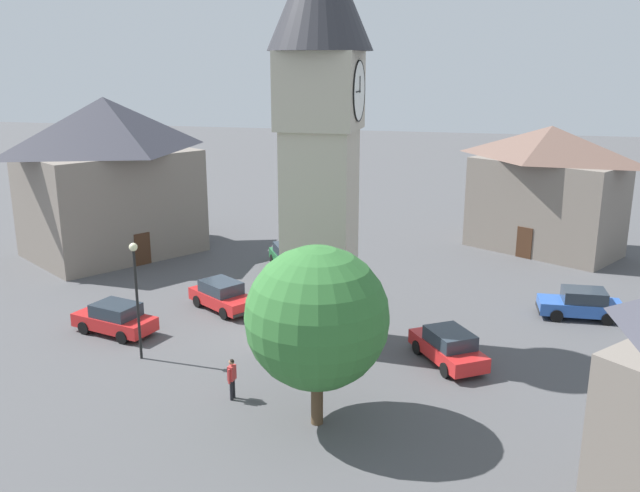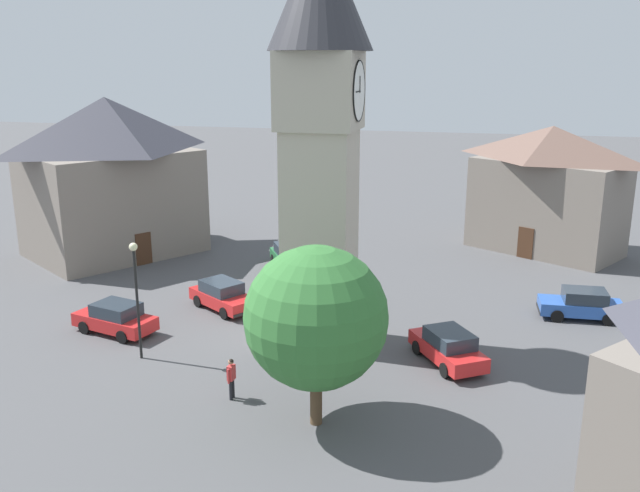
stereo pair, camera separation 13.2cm
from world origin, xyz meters
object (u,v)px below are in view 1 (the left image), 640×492
Objects in this scene: tree at (317,318)px; clock_tower at (320,109)px; car_red_corner at (115,318)px; car_white_side at (223,296)px; car_silver_kerb at (581,304)px; building_terrace_right at (109,175)px; building_shop_left at (547,188)px; car_blue_kerb at (448,347)px; pedestrian at (232,375)px; lamp_post at (136,283)px; car_black_far at (289,257)px.

clock_tower is at bearing -167.07° from tree.
car_white_side is (-4.33, 3.83, 0.00)m from car_red_corner.
car_silver_kerb is 30.53m from building_terrace_right.
car_red_corner is 13.38m from tree.
clock_tower is at bearing 56.81° from building_terrace_right.
car_red_corner is 29.67m from building_shop_left.
car_blue_kerb is 1.04× the size of car_silver_kerb.
building_terrace_right is at bearing -139.14° from pedestrian.
car_red_corner is 15.66m from building_terrace_right.
tree is (5.89, 11.54, 3.35)m from car_red_corner.
building_shop_left is (-18.92, 11.32, -6.38)m from clock_tower.
tree is 28.08m from building_shop_left.
car_white_side is at bearing 169.62° from lamp_post.
clock_tower reaches higher than tree.
building_terrace_right is (-5.40, -29.69, 4.62)m from car_silver_kerb.
clock_tower is 10.15m from tree.
clock_tower is 12.00m from car_white_side.
pedestrian reaches higher than car_silver_kerb.
building_shop_left is at bearing 104.78° from building_terrace_right.
car_black_far is (-7.95, 1.33, 0.00)m from car_white_side.
car_black_far is (-12.28, 5.16, 0.00)m from car_red_corner.
pedestrian is (9.24, 4.07, 0.25)m from car_white_side.
pedestrian is (17.19, 2.74, 0.25)m from car_black_far.
pedestrian reaches higher than car_blue_kerb.
car_blue_kerb is 1.00× the size of car_white_side.
car_white_side is at bearing 138.54° from car_red_corner.
car_red_corner is 4.46m from lamp_post.
car_silver_kerb is 18.60m from car_white_side.
tree is at bearing 37.05° from car_white_side.
car_white_side is 7.33m from lamp_post.
clock_tower reaches higher than car_red_corner.
car_black_far is 17.41m from pedestrian.
clock_tower reaches higher than pedestrian.
car_white_side is 0.38× the size of building_shop_left.
tree is (10.22, 7.71, 3.35)m from car_white_side.
lamp_post is (6.67, -1.22, 2.77)m from car_white_side.
car_silver_kerb is at bearing 79.68° from building_terrace_right.
car_silver_kerb is at bearing 74.37° from car_black_far.
car_white_side is at bearing -107.97° from car_blue_kerb.
car_blue_kerb is 21.07m from building_shop_left.
pedestrian is (5.34, -7.96, 0.25)m from car_blue_kerb.
tree is (6.32, -4.32, 3.35)m from car_blue_kerb.
car_silver_kerb is at bearing 138.41° from car_blue_kerb.
building_terrace_right reaches higher than building_shop_left.
lamp_post reaches higher than car_silver_kerb.
building_shop_left is (-20.07, 5.29, 3.63)m from car_blue_kerb.
car_red_corner is (0.43, -15.86, 0.00)m from car_blue_kerb.
pedestrian is at bearing -27.54° from building_shop_left.
car_red_corner is 5.78m from car_white_side.
car_white_side is (3.19, -18.33, 0.00)m from car_silver_kerb.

